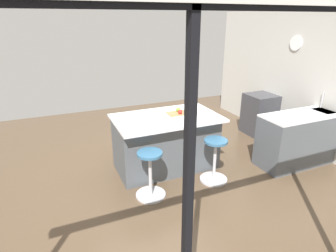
% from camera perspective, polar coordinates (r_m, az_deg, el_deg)
% --- Properties ---
extents(ground_plane, '(7.74, 7.74, 0.00)m').
position_cam_1_polar(ground_plane, '(4.93, -1.06, -8.81)').
color(ground_plane, brown).
extents(window_panel_rear, '(5.95, 0.12, 2.60)m').
position_cam_1_polar(window_panel_rear, '(2.42, 24.03, -12.35)').
color(window_panel_rear, beige).
rests_on(window_panel_rear, ground_plane).
extents(interior_partition_left, '(0.15, 5.32, 2.60)m').
position_cam_1_polar(interior_partition_left, '(6.16, 25.68, 8.25)').
color(interior_partition_left, beige).
rests_on(interior_partition_left, ground_plane).
extents(sink_cabinet, '(2.11, 0.60, 1.20)m').
position_cam_1_polar(sink_cabinet, '(5.70, 27.23, -1.78)').
color(sink_cabinet, '#4C5156').
rests_on(sink_cabinet, ground_plane).
extents(oven_range, '(0.60, 0.61, 0.89)m').
position_cam_1_polar(oven_range, '(6.60, 18.08, 2.30)').
color(oven_range, '#38383D').
rests_on(oven_range, ground_plane).
extents(kitchen_island, '(1.72, 1.06, 0.95)m').
position_cam_1_polar(kitchen_island, '(4.80, -0.46, -3.26)').
color(kitchen_island, '#4C5156').
rests_on(kitchen_island, ground_plane).
extents(stool_by_window, '(0.44, 0.44, 0.71)m').
position_cam_1_polar(stool_by_window, '(4.53, 9.43, -7.14)').
color(stool_by_window, '#B7B7BC').
rests_on(stool_by_window, ground_plane).
extents(stool_middle, '(0.44, 0.44, 0.71)m').
position_cam_1_polar(stool_middle, '(4.11, -3.61, -10.05)').
color(stool_middle, '#B7B7BC').
rests_on(stool_middle, ground_plane).
extents(cutting_board, '(0.36, 0.24, 0.02)m').
position_cam_1_polar(cutting_board, '(4.73, 2.07, 2.61)').
color(cutting_board, olive).
rests_on(cutting_board, kitchen_island).
extents(apple_green, '(0.08, 0.08, 0.08)m').
position_cam_1_polar(apple_green, '(4.77, 2.08, 3.36)').
color(apple_green, '#609E2D').
rests_on(apple_green, cutting_board).
extents(apple_red, '(0.07, 0.07, 0.07)m').
position_cam_1_polar(apple_red, '(4.65, 2.47, 2.90)').
color(apple_red, red).
rests_on(apple_red, cutting_board).
extents(fruit_bowl, '(0.18, 0.18, 0.07)m').
position_cam_1_polar(fruit_bowl, '(4.76, 4.79, 3.05)').
color(fruit_bowl, '#334C6B').
rests_on(fruit_bowl, kitchen_island).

